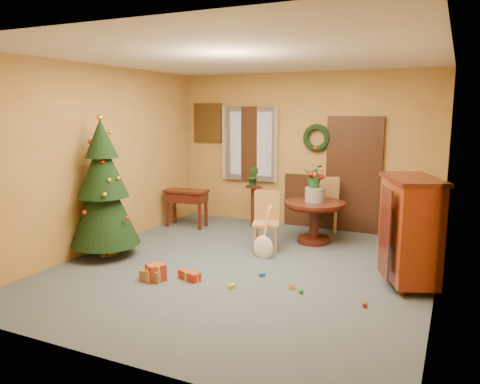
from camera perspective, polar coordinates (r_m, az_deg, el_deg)
The scene contains 21 objects.
room_envelope at distance 8.87m, azimuth 8.98°, elevation 2.77°, with size 5.50×5.50×5.50m.
dining_table at distance 7.93m, azimuth 9.03°, elevation -2.67°, with size 1.02×1.02×0.70m.
urn at distance 7.86m, azimuth 9.10°, elevation -0.32°, with size 0.32×0.32×0.24m, color slate.
centerpiece_plant at distance 7.81m, azimuth 9.16°, elevation 1.98°, with size 0.36×0.31×0.40m, color #1E4C23.
chair_near at distance 7.46m, azimuth 3.24°, elevation -3.27°, with size 0.51×0.51×0.93m.
chair_far at distance 8.59m, azimuth 10.24°, elevation -1.27°, with size 0.61×0.61×1.04m.
guitar at distance 7.07m, azimuth 2.88°, elevation -5.02°, with size 0.32×0.15×0.76m, color beige, non-canonical shape.
plant_stand at distance 8.86m, azimuth 1.64°, elevation -1.17°, with size 0.31×0.31×0.80m.
stand_plant at distance 8.78m, azimuth 1.66°, elevation 1.94°, with size 0.20×0.16×0.37m, color #19471E.
christmas_tree at distance 7.31m, azimuth -16.31°, elevation 0.19°, with size 1.04×1.04×2.15m.
writing_desk at distance 8.95m, azimuth -6.54°, elevation -0.85°, with size 0.83×0.45×0.71m.
sideboard at distance 6.30m, azimuth 19.99°, elevation -4.10°, with size 0.94×1.22×1.39m.
gift_a at distance 6.33m, azimuth -10.62°, elevation -9.90°, with size 0.30×0.23×0.15m.
gift_b at distance 6.32m, azimuth -10.22°, elevation -9.61°, with size 0.30×0.30×0.22m.
gift_c at distance 7.54m, azimuth -15.80°, elevation -6.94°, with size 0.27×0.29×0.13m.
gift_d at distance 6.29m, azimuth -6.17°, elevation -10.09°, with size 0.35×0.23×0.12m.
toy_a at distance 6.38m, azimuth 2.72°, elevation -10.05°, with size 0.08×0.05×0.05m, color #295DB2.
toy_b at distance 5.88m, azimuth 7.45°, elevation -11.87°, with size 0.06×0.06×0.06m, color #258739.
toy_c at distance 5.98m, azimuth -1.01°, elevation -11.45°, with size 0.08×0.05×0.05m, color gold.
toy_d at distance 5.64m, azimuth 14.97°, elevation -13.12°, with size 0.06×0.06×0.06m, color red.
toy_e at distance 6.00m, azimuth 6.37°, elevation -11.45°, with size 0.08×0.05×0.05m, color gold.
Camera 1 is at (2.64, -5.75, 2.21)m, focal length 35.00 mm.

